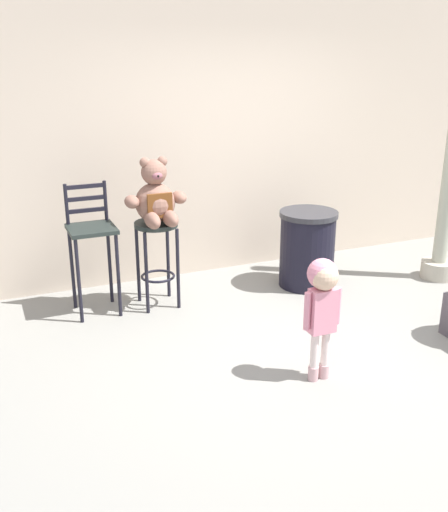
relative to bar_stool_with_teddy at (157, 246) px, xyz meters
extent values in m
plane|color=gray|center=(0.99, -1.40, -0.57)|extent=(24.00, 24.00, 0.00)
cube|color=beige|center=(0.99, 0.82, 1.28)|extent=(7.33, 0.30, 3.70)
cylinder|color=#212926|center=(0.00, 0.00, 0.21)|extent=(0.39, 0.39, 0.04)
cylinder|color=black|center=(-0.15, -0.15, -0.19)|extent=(0.03, 0.03, 0.76)
cylinder|color=black|center=(0.15, -0.15, -0.19)|extent=(0.03, 0.03, 0.76)
cylinder|color=black|center=(-0.15, 0.15, -0.19)|extent=(0.03, 0.03, 0.76)
cylinder|color=black|center=(0.15, 0.15, -0.19)|extent=(0.03, 0.03, 0.76)
torus|color=black|center=(0.00, 0.00, -0.29)|extent=(0.32, 0.32, 0.02)
sphere|color=#8A6051|center=(0.00, 0.00, 0.41)|extent=(0.36, 0.36, 0.36)
cube|color=brown|center=(0.00, -0.15, 0.42)|extent=(0.22, 0.03, 0.21)
sphere|color=#8A6051|center=(0.00, 0.00, 0.68)|extent=(0.23, 0.23, 0.23)
ellipsoid|color=#8E545D|center=(0.00, -0.10, 0.67)|extent=(0.09, 0.07, 0.07)
sphere|color=black|center=(0.00, -0.12, 0.67)|extent=(0.03, 0.03, 0.03)
sphere|color=#8A6051|center=(-0.08, 0.00, 0.77)|extent=(0.09, 0.09, 0.09)
sphere|color=#8A6051|center=(0.08, 0.00, 0.77)|extent=(0.09, 0.09, 0.09)
ellipsoid|color=#8A6051|center=(-0.22, -0.03, 0.45)|extent=(0.13, 0.20, 0.11)
ellipsoid|color=#8A6051|center=(0.22, -0.03, 0.45)|extent=(0.13, 0.20, 0.11)
ellipsoid|color=#8A6051|center=(-0.08, -0.17, 0.30)|extent=(0.12, 0.30, 0.14)
ellipsoid|color=#8A6051|center=(0.08, -0.17, 0.30)|extent=(0.12, 0.30, 0.14)
cylinder|color=#C99CA0|center=(0.64, -1.74, -0.52)|extent=(0.08, 0.08, 0.11)
cylinder|color=silver|center=(0.64, -1.74, -0.33)|extent=(0.06, 0.06, 0.27)
cylinder|color=#C99CA0|center=(0.73, -1.74, -0.52)|extent=(0.08, 0.08, 0.11)
cylinder|color=silver|center=(0.73, -1.74, -0.33)|extent=(0.06, 0.06, 0.27)
cube|color=pink|center=(0.68, -1.74, -0.03)|extent=(0.19, 0.11, 0.33)
cylinder|color=pink|center=(0.56, -1.74, -0.01)|extent=(0.05, 0.05, 0.28)
cylinder|color=pink|center=(0.81, -1.74, -0.01)|extent=(0.05, 0.05, 0.28)
sphere|color=#D8B293|center=(0.68, -1.74, 0.23)|extent=(0.20, 0.20, 0.20)
sphere|color=pink|center=(0.68, -1.71, 0.24)|extent=(0.22, 0.22, 0.22)
cylinder|color=black|center=(1.52, -0.11, -0.21)|extent=(0.54, 0.54, 0.72)
cylinder|color=#2D2D33|center=(1.52, -0.11, 0.17)|extent=(0.58, 0.58, 0.05)
cylinder|color=#AEA695|center=(2.90, -0.47, -0.48)|extent=(0.35, 0.35, 0.18)
cube|color=#212926|center=(-0.57, 0.06, 0.22)|extent=(0.41, 0.41, 0.03)
cylinder|color=black|center=(-0.74, -0.11, -0.19)|extent=(0.03, 0.03, 0.77)
cylinder|color=black|center=(-0.39, -0.11, -0.19)|extent=(0.03, 0.03, 0.77)
cylinder|color=black|center=(-0.74, 0.23, -0.19)|extent=(0.03, 0.03, 0.77)
cylinder|color=black|center=(-0.39, 0.23, -0.19)|extent=(0.03, 0.03, 0.77)
cylinder|color=black|center=(-0.74, 0.23, 0.42)|extent=(0.03, 0.03, 0.36)
cylinder|color=black|center=(-0.39, 0.23, 0.42)|extent=(0.03, 0.03, 0.36)
cube|color=black|center=(-0.57, 0.23, 0.34)|extent=(0.34, 0.02, 0.04)
cube|color=black|center=(-0.57, 0.23, 0.45)|extent=(0.34, 0.02, 0.04)
cube|color=black|center=(-0.57, 0.23, 0.56)|extent=(0.34, 0.02, 0.04)
camera|label=1|loc=(-1.43, -4.99, 1.72)|focal=41.88mm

